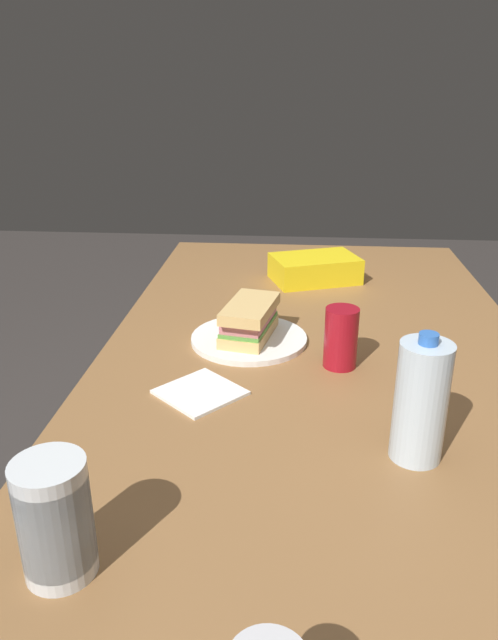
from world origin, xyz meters
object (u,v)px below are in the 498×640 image
(sandwich, at_px, (249,320))
(chip_bag, at_px, (313,269))
(soda_can_red, at_px, (341,338))
(plastic_cup_stack, at_px, (55,519))
(dining_table, at_px, (317,398))
(paper_plate, at_px, (249,339))
(water_bottle_spare, at_px, (421,401))

(sandwich, distance_m, chip_bag, 0.45)
(soda_can_red, xyz_separation_m, plastic_cup_stack, (0.56, -0.35, 0.01))
(dining_table, distance_m, soda_can_red, 0.16)
(chip_bag, bearing_deg, paper_plate, 50.95)
(paper_plate, xyz_separation_m, chip_bag, (-0.43, 0.15, 0.03))
(chip_bag, distance_m, water_bottle_spare, 0.84)
(sandwich, bearing_deg, plastic_cup_stack, -14.18)
(plastic_cup_stack, bearing_deg, soda_can_red, 147.71)
(paper_plate, distance_m, soda_can_red, 0.22)
(paper_plate, height_order, soda_can_red, soda_can_red)
(paper_plate, distance_m, sandwich, 0.05)
(dining_table, bearing_deg, sandwich, -115.92)
(paper_plate, bearing_deg, chip_bag, 161.13)
(dining_table, relative_size, paper_plate, 7.03)
(sandwich, height_order, soda_can_red, soda_can_red)
(dining_table, distance_m, sandwich, 0.22)
(chip_bag, xyz_separation_m, water_bottle_spare, (0.83, 0.14, 0.06))
(soda_can_red, bearing_deg, dining_table, -124.09)
(dining_table, bearing_deg, soda_can_red, 55.91)
(sandwich, xyz_separation_m, soda_can_red, (0.10, 0.19, 0.01))
(dining_table, xyz_separation_m, soda_can_red, (0.03, 0.04, 0.15))
(chip_bag, height_order, water_bottle_spare, water_bottle_spare)
(soda_can_red, distance_m, chip_bag, 0.53)
(dining_table, xyz_separation_m, sandwich, (-0.07, -0.15, 0.14))
(paper_plate, xyz_separation_m, soda_can_red, (0.10, 0.19, 0.06))
(paper_plate, xyz_separation_m, water_bottle_spare, (0.40, 0.28, 0.09))
(plastic_cup_stack, relative_size, water_bottle_spare, 0.73)
(dining_table, xyz_separation_m, chip_bag, (-0.50, -0.00, 0.13))
(soda_can_red, bearing_deg, sandwich, -117.72)
(plastic_cup_stack, xyz_separation_m, water_bottle_spare, (-0.26, 0.45, 0.02))
(sandwich, relative_size, chip_bag, 0.86)
(dining_table, height_order, chip_bag, chip_bag)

